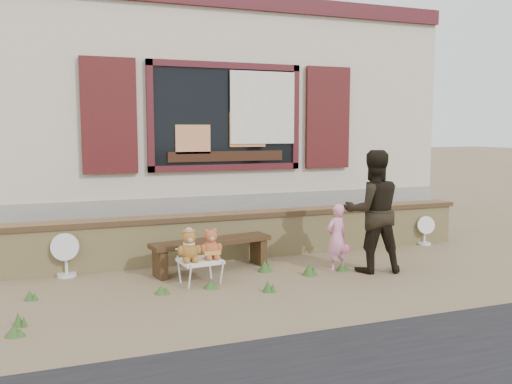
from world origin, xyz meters
name	(u,v)px	position (x,y,z in m)	size (l,w,h in m)	color
ground	(272,274)	(0.00, 0.00, 0.00)	(80.00, 80.00, 0.00)	brown
shopfront	(189,122)	(0.00, 4.49, 2.00)	(8.04, 5.13, 4.00)	#BBAF97
brick_wall	(246,234)	(0.00, 1.00, 0.34)	(7.10, 0.36, 0.67)	tan
bench	(212,248)	(-0.68, 0.44, 0.31)	(1.67, 0.61, 0.42)	#302010
folding_chair	(200,262)	(-0.98, -0.09, 0.27)	(0.53, 0.48, 0.29)	silver
teddy_bear_left	(189,245)	(-1.12, -0.11, 0.49)	(0.28, 0.25, 0.39)	brown
teddy_bear_right	(211,243)	(-0.84, -0.07, 0.48)	(0.27, 0.24, 0.38)	brown
child	(337,238)	(0.85, -0.15, 0.45)	(0.33, 0.21, 0.89)	pink
adult	(373,211)	(1.28, -0.32, 0.80)	(0.77, 0.60, 1.59)	black
fan_left	(66,255)	(-2.49, 0.80, 0.28)	(0.36, 0.24, 0.56)	silver
fan_right	(425,230)	(2.99, 0.80, 0.23)	(0.30, 0.20, 0.47)	silver
grass_tufts	(219,283)	(-0.82, -0.34, 0.06)	(4.06, 1.45, 0.15)	#305120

